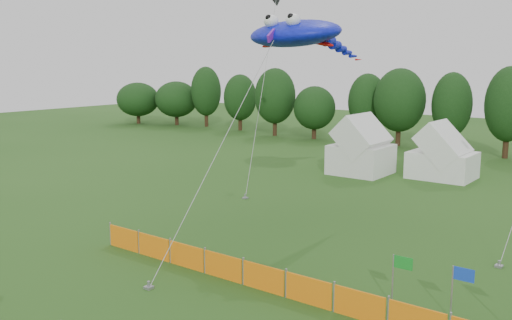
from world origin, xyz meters
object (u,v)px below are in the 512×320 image
Objects in this scene: tent_right at (443,157)px; tent_left at (361,150)px; stingray_kite at (299,34)px; barrier_fence at (308,291)px.

tent_left is at bearing -160.11° from tent_right.
stingray_kite reaches higher than tent_left.
tent_left reaches higher than barrier_fence.
tent_right is (5.59, 2.02, -0.23)m from tent_left.
tent_right is at bearing 19.89° from tent_left.
stingray_kite is (-2.21, -16.11, 8.29)m from tent_right.
barrier_fence is 14.22m from stingray_kite.
tent_left is 0.23× the size of stingray_kite.
barrier_fence is at bearing -80.90° from tent_right.
stingray_kite is at bearing -97.82° from tent_right.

